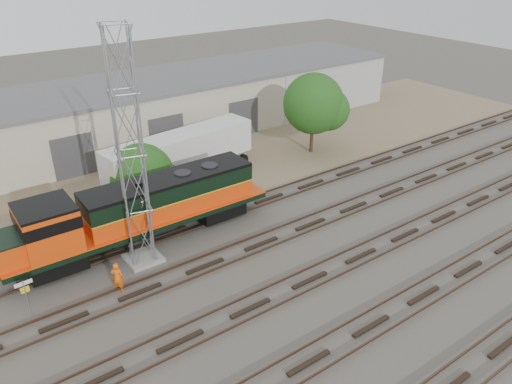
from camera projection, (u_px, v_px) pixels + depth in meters
ground at (276, 256)px, 29.62m from camera, size 140.00×140.00×0.00m
dirt_strip at (163, 171)px, 40.46m from camera, size 80.00×16.00×0.02m
tracks at (310, 280)px, 27.42m from camera, size 80.00×20.40×0.28m
warehouse at (121, 114)px, 45.04m from camera, size 58.40×10.40×5.30m
locomotive at (137, 211)px, 29.81m from camera, size 16.61×2.91×3.99m
signal_tower at (131, 157)px, 26.34m from camera, size 1.97×1.97×13.34m
sign_post at (25, 291)px, 24.35m from camera, size 0.85×0.09×2.08m
worker at (117, 277)px, 26.28m from camera, size 0.77×0.75×1.79m
semi_trailer at (184, 151)px, 37.98m from camera, size 12.54×4.05×3.79m
dumpster_blue at (320, 117)px, 50.36m from camera, size 1.97×1.91×1.50m
dumpster_red at (318, 115)px, 50.89m from camera, size 1.59×1.50×1.40m
tree_mid at (146, 177)px, 35.00m from camera, size 4.77×4.55×4.55m
tree_east at (317, 105)px, 42.13m from camera, size 5.41×5.16×6.96m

